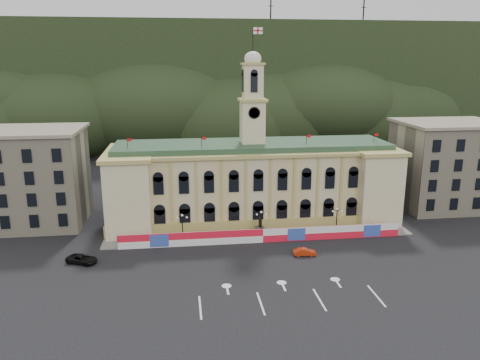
{
  "coord_description": "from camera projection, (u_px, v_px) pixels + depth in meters",
  "views": [
    {
      "loc": [
        -13.84,
        -60.91,
        31.22
      ],
      "look_at": [
        -3.69,
        18.0,
        10.72
      ],
      "focal_mm": 35.0,
      "sensor_mm": 36.0,
      "label": 1
    }
  ],
  "objects": [
    {
      "name": "lane_markings",
      "position": [
        289.0,
        298.0,
        63.2
      ],
      "size": [
        26.0,
        10.0,
        0.02
      ],
      "primitive_type": null,
      "color": "white",
      "rests_on": "ground"
    },
    {
      "name": "ground",
      "position": [
        281.0,
        281.0,
        68.0
      ],
      "size": [
        260.0,
        260.0,
        0.0
      ],
      "primitive_type": "plane",
      "color": "black",
      "rests_on": "ground"
    },
    {
      "name": "red_sedan",
      "position": [
        305.0,
        252.0,
        76.75
      ],
      "size": [
        1.87,
        3.9,
        1.22
      ],
      "primitive_type": "imported",
      "rotation": [
        0.0,
        0.0,
        1.49
      ],
      "color": "#B62B0D",
      "rests_on": "ground"
    },
    {
      "name": "statue",
      "position": [
        260.0,
        230.0,
        84.99
      ],
      "size": [
        1.4,
        1.4,
        3.72
      ],
      "color": "#595651",
      "rests_on": "ground"
    },
    {
      "name": "hill_ridge",
      "position": [
        215.0,
        91.0,
        180.31
      ],
      "size": [
        230.0,
        80.0,
        64.0
      ],
      "color": "black",
      "rests_on": "ground"
    },
    {
      "name": "lamp_right",
      "position": [
        337.0,
        219.0,
        85.29
      ],
      "size": [
        1.96,
        0.44,
        5.15
      ],
      "color": "black",
      "rests_on": "ground"
    },
    {
      "name": "pavement",
      "position": [
        260.0,
        236.0,
        85.03
      ],
      "size": [
        56.0,
        5.5,
        0.16
      ],
      "primitive_type": "cube",
      "color": "slate",
      "rests_on": "ground"
    },
    {
      "name": "hoarding_fence",
      "position": [
        263.0,
        236.0,
        82.17
      ],
      "size": [
        50.0,
        0.44,
        2.5
      ],
      "color": "red",
      "rests_on": "ground"
    },
    {
      "name": "side_building_left",
      "position": [
        29.0,
        177.0,
        90.06
      ],
      "size": [
        21.0,
        17.0,
        18.6
      ],
      "color": "#C2B696",
      "rests_on": "ground"
    },
    {
      "name": "lamp_left",
      "position": [
        182.0,
        225.0,
        81.83
      ],
      "size": [
        1.96,
        0.44,
        5.15
      ],
      "color": "black",
      "rests_on": "ground"
    },
    {
      "name": "lamp_center",
      "position": [
        261.0,
        222.0,
        83.56
      ],
      "size": [
        1.96,
        0.44,
        5.15
      ],
      "color": "black",
      "rests_on": "ground"
    },
    {
      "name": "side_building_right",
      "position": [
        447.0,
        164.0,
        100.69
      ],
      "size": [
        21.0,
        17.0,
        18.6
      ],
      "color": "#C2B696",
      "rests_on": "ground"
    },
    {
      "name": "city_hall",
      "position": [
        252.0,
        181.0,
        92.58
      ],
      "size": [
        56.2,
        17.6,
        37.1
      ],
      "color": "beige",
      "rests_on": "ground"
    },
    {
      "name": "black_suv",
      "position": [
        82.0,
        259.0,
        73.79
      ],
      "size": [
        5.96,
        6.67,
        1.39
      ],
      "primitive_type": "imported",
      "rotation": [
        0.0,
        0.0,
        1.16
      ],
      "color": "black",
      "rests_on": "ground"
    }
  ]
}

